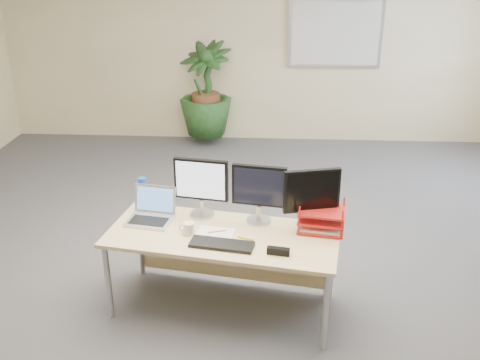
# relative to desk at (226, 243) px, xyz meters

# --- Properties ---
(floor) EXTENTS (8.00, 8.00, 0.00)m
(floor) POSITION_rel_desk_xyz_m (-0.01, 0.06, -0.52)
(floor) COLOR #45454A
(floor) RESTS_ON ground
(back_wall) EXTENTS (7.00, 0.04, 2.70)m
(back_wall) POSITION_rel_desk_xyz_m (-0.01, 4.06, 0.83)
(back_wall) COLOR #CAB78F
(back_wall) RESTS_ON floor
(whiteboard) EXTENTS (1.30, 0.04, 0.95)m
(whiteboard) POSITION_rel_desk_xyz_m (1.19, 4.03, 1.03)
(whiteboard) COLOR silver
(whiteboard) RESTS_ON back_wall
(desk) EXTENTS (1.82, 1.00, 0.66)m
(desk) POSITION_rel_desk_xyz_m (0.00, 0.00, 0.00)
(desk) COLOR #D1BA7B
(desk) RESTS_ON floor
(floor_plant) EXTENTS (1.11, 1.11, 1.50)m
(floor_plant) POSITION_rel_desk_xyz_m (-0.59, 3.76, 0.23)
(floor_plant) COLOR #143718
(floor_plant) RESTS_ON floor
(monitor_left) EXTENTS (0.43, 0.19, 0.48)m
(monitor_left) POSITION_rel_desk_xyz_m (-0.20, 0.20, 0.41)
(monitor_left) COLOR #AEADB2
(monitor_left) RESTS_ON desk
(monitor_right) EXTENTS (0.42, 0.19, 0.47)m
(monitor_right) POSITION_rel_desk_xyz_m (0.25, 0.12, 0.40)
(monitor_right) COLOR #AEADB2
(monitor_right) RESTS_ON desk
(monitor_dark) EXTENTS (0.43, 0.19, 0.48)m
(monitor_dark) POSITION_rel_desk_xyz_m (0.64, 0.04, 0.41)
(monitor_dark) COLOR #AEADB2
(monitor_dark) RESTS_ON desk
(laptop) EXTENTS (0.38, 0.35, 0.24)m
(laptop) POSITION_rel_desk_xyz_m (-0.59, 0.11, 0.20)
(laptop) COLOR silver
(laptop) RESTS_ON desk
(keyboard) EXTENTS (0.48, 0.23, 0.03)m
(keyboard) POSITION_rel_desk_xyz_m (-0.00, -0.27, 0.15)
(keyboard) COLOR black
(keyboard) RESTS_ON desk
(coffee_mug) EXTENTS (0.12, 0.08, 0.09)m
(coffee_mug) POSITION_rel_desk_xyz_m (-0.27, -0.11, 0.18)
(coffee_mug) COLOR silver
(coffee_mug) RESTS_ON desk
(spiral_notebook) EXTENTS (0.31, 0.25, 0.01)m
(spiral_notebook) POSITION_rel_desk_xyz_m (-0.07, -0.11, 0.14)
(spiral_notebook) COLOR white
(spiral_notebook) RESTS_ON desk
(orange_pen) EXTENTS (0.13, 0.05, 0.01)m
(orange_pen) POSITION_rel_desk_xyz_m (-0.06, -0.09, 0.15)
(orange_pen) COLOR orange
(orange_pen) RESTS_ON spiral_notebook
(yellow_highlighter) EXTENTS (0.12, 0.06, 0.02)m
(yellow_highlighter) POSITION_rel_desk_xyz_m (0.16, -0.16, 0.14)
(yellow_highlighter) COLOR yellow
(yellow_highlighter) RESTS_ON desk
(water_bottle) EXTENTS (0.07, 0.07, 0.27)m
(water_bottle) POSITION_rel_desk_xyz_m (-0.70, 0.30, 0.26)
(water_bottle) COLOR silver
(water_bottle) RESTS_ON desk
(letter_tray) EXTENTS (0.38, 0.31, 0.16)m
(letter_tray) POSITION_rel_desk_xyz_m (0.72, 0.01, 0.21)
(letter_tray) COLOR red
(letter_tray) RESTS_ON desk
(stapler) EXTENTS (0.16, 0.07, 0.05)m
(stapler) POSITION_rel_desk_xyz_m (0.40, -0.36, 0.16)
(stapler) COLOR black
(stapler) RESTS_ON desk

